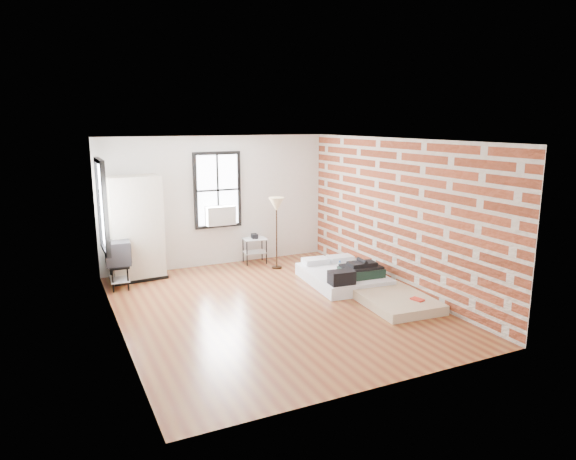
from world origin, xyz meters
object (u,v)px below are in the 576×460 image
mattress_bare (381,290)px  floor_lamp (276,208)px  mattress_main (343,276)px  tv_stand (118,255)px  side_table (255,243)px  wardrobe (136,228)px

mattress_bare → floor_lamp: bearing=114.4°
mattress_main → mattress_bare: size_ratio=0.89×
mattress_bare → tv_stand: (-4.15, 2.58, 0.51)m
side_table → floor_lamp: size_ratio=0.43×
floor_lamp → tv_stand: (-3.23, 0.09, -0.66)m
mattress_main → side_table: 2.35m
wardrobe → tv_stand: wardrobe is taller
mattress_bare → floor_lamp: 2.91m
mattress_main → floor_lamp: floor_lamp is taller
mattress_main → tv_stand: tv_stand is taller
side_table → tv_stand: (-2.96, -0.49, 0.20)m
floor_lamp → mattress_bare: bearing=-69.8°
wardrobe → side_table: size_ratio=3.11×
mattress_bare → wardrobe: wardrobe is taller
floor_lamp → tv_stand: 3.30m
tv_stand → mattress_bare: bearing=-28.7°
mattress_main → floor_lamp: bearing=120.8°
side_table → tv_stand: 3.00m
wardrobe → floor_lamp: bearing=-14.1°
mattress_bare → floor_lamp: floor_lamp is taller
wardrobe → side_table: wardrobe is taller
mattress_main → tv_stand: (-3.96, 1.61, 0.49)m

